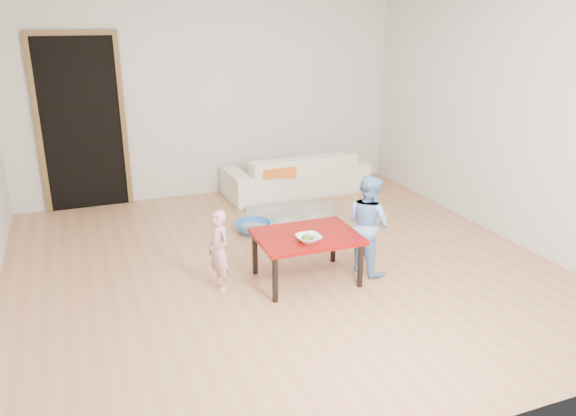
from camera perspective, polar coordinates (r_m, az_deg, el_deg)
floor at (r=5.42m, az=-0.77°, el=-5.84°), size 5.00×5.00×0.01m
back_wall at (r=7.37m, az=-7.78°, el=11.33°), size 5.00×0.02×2.60m
right_wall at (r=6.31m, az=21.22°, el=8.89°), size 0.02×5.00×2.60m
doorway at (r=7.19m, az=-20.22°, el=7.91°), size 1.02×0.08×2.11m
sofa at (r=7.46m, az=0.84°, el=3.54°), size 1.91×0.82×0.55m
cushion at (r=7.08m, az=-1.29°, el=3.92°), size 0.51×0.47×0.12m
red_table at (r=5.05m, az=1.89°, el=-5.03°), size 0.90×0.68×0.45m
bowl at (r=4.81m, az=2.11°, el=-3.10°), size 0.21×0.21×0.05m
broccoli at (r=4.81m, az=2.11°, el=-3.08°), size 0.12×0.12×0.06m
child_pink at (r=4.87m, az=-7.05°, el=-4.32°), size 0.25×0.31×0.72m
child_blue at (r=5.20m, az=8.15°, el=-1.61°), size 0.46×0.53×0.93m
basin at (r=6.18m, az=-3.56°, el=-1.97°), size 0.39×0.39×0.12m
blanket at (r=6.64m, az=0.14°, el=-0.72°), size 1.31×1.22×0.05m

